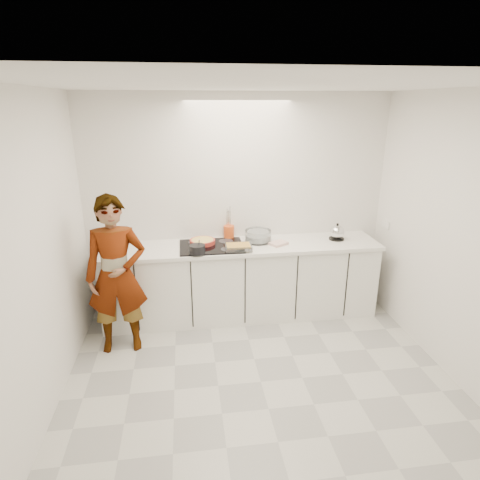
{
  "coord_description": "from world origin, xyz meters",
  "views": [
    {
      "loc": [
        -0.62,
        -3.06,
        2.48
      ],
      "look_at": [
        -0.05,
        1.05,
        1.05
      ],
      "focal_mm": 30.0,
      "sensor_mm": 36.0,
      "label": 1
    }
  ],
  "objects": [
    {
      "name": "wall_back",
      "position": [
        0.0,
        1.6,
        1.3
      ],
      "size": [
        3.6,
        0.0,
        2.6
      ],
      "primitive_type": "cube",
      "color": "silver",
      "rests_on": "ground"
    },
    {
      "name": "kettle",
      "position": [
        1.16,
        1.31,
        1.0
      ],
      "size": [
        0.19,
        0.19,
        0.2
      ],
      "color": "black",
      "rests_on": "countertop"
    },
    {
      "name": "wall_left",
      "position": [
        -1.8,
        0.0,
        1.3
      ],
      "size": [
        0.0,
        3.2,
        2.6
      ],
      "primitive_type": "cube",
      "color": "silver",
      "rests_on": "ground"
    },
    {
      "name": "wall_front",
      "position": [
        0.0,
        -1.6,
        1.3
      ],
      "size": [
        3.6,
        0.0,
        2.6
      ],
      "primitive_type": "cube",
      "color": "silver",
      "rests_on": "ground"
    },
    {
      "name": "hob",
      "position": [
        -0.35,
        1.26,
        0.92
      ],
      "size": [
        0.72,
        0.54,
        0.01
      ],
      "primitive_type": "cube",
      "color": "black",
      "rests_on": "countertop"
    },
    {
      "name": "countertop",
      "position": [
        0.0,
        1.28,
        0.89
      ],
      "size": [
        3.24,
        0.64,
        0.04
      ],
      "primitive_type": "cube",
      "color": "white",
      "rests_on": "base_cabinets"
    },
    {
      "name": "ceiling",
      "position": [
        0.0,
        0.0,
        2.6
      ],
      "size": [
        3.6,
        3.2,
        0.0
      ],
      "primitive_type": "cube",
      "color": "white",
      "rests_on": "wall_back"
    },
    {
      "name": "cook",
      "position": [
        -1.34,
        0.77,
        0.83
      ],
      "size": [
        0.63,
        0.43,
        1.65
      ],
      "primitive_type": "imported",
      "rotation": [
        0.0,
        0.0,
        0.06
      ],
      "color": "white",
      "rests_on": "floor"
    },
    {
      "name": "utensil_crock",
      "position": [
        -0.12,
        1.54,
        0.99
      ],
      "size": [
        0.16,
        0.16,
        0.16
      ],
      "primitive_type": "cylinder",
      "rotation": [
        0.0,
        0.0,
        0.25
      ],
      "color": "#E4551E",
      "rests_on": "countertop"
    },
    {
      "name": "baking_dish",
      "position": [
        -0.06,
        1.09,
        0.96
      ],
      "size": [
        0.3,
        0.22,
        0.06
      ],
      "color": "silver",
      "rests_on": "hob"
    },
    {
      "name": "saucepan",
      "position": [
        -0.52,
        1.03,
        0.97
      ],
      "size": [
        0.19,
        0.19,
        0.16
      ],
      "color": "black",
      "rests_on": "hob"
    },
    {
      "name": "tart_dish",
      "position": [
        -0.45,
        1.35,
        0.95
      ],
      "size": [
        0.37,
        0.37,
        0.05
      ],
      "color": "#AD3127",
      "rests_on": "hob"
    },
    {
      "name": "mixing_bowl",
      "position": [
        0.21,
        1.36,
        0.98
      ],
      "size": [
        0.39,
        0.39,
        0.14
      ],
      "color": "silver",
      "rests_on": "countertop"
    },
    {
      "name": "tea_towel",
      "position": [
        0.43,
        1.22,
        0.93
      ],
      "size": [
        0.24,
        0.22,
        0.03
      ],
      "primitive_type": "cube",
      "rotation": [
        0.0,
        0.0,
        0.53
      ],
      "color": "white",
      "rests_on": "countertop"
    },
    {
      "name": "base_cabinets",
      "position": [
        0.0,
        1.28,
        0.43
      ],
      "size": [
        3.2,
        0.58,
        0.87
      ],
      "primitive_type": "cube",
      "color": "white",
      "rests_on": "floor"
    },
    {
      "name": "wall_right",
      "position": [
        1.8,
        0.02,
        1.3
      ],
      "size": [
        0.02,
        3.2,
        2.6
      ],
      "color": "silver",
      "rests_on": "ground"
    },
    {
      "name": "floor",
      "position": [
        0.0,
        0.0,
        0.0
      ],
      "size": [
        3.6,
        3.2,
        0.0
      ],
      "primitive_type": "cube",
      "color": "beige",
      "rests_on": "ground"
    }
  ]
}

